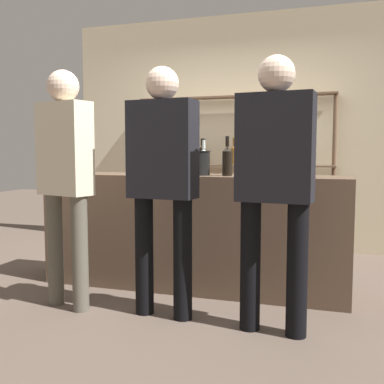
{
  "coord_description": "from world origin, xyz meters",
  "views": [
    {
      "loc": [
        1.13,
        -3.61,
        1.17
      ],
      "look_at": [
        0.0,
        0.0,
        0.83
      ],
      "focal_mm": 42.0,
      "sensor_mm": 36.0,
      "label": 1
    }
  ],
  "objects_px": {
    "counter_bottle_3": "(280,159)",
    "customer_center": "(163,172)",
    "counter_bottle_0": "(227,160)",
    "counter_bottle_2": "(177,160)",
    "customer_left": "(65,168)",
    "customer_right": "(275,173)",
    "wine_glass": "(297,160)",
    "ice_bucket": "(198,163)",
    "cork_jar": "(188,164)",
    "counter_bottle_1": "(204,160)"
  },
  "relations": [
    {
      "from": "wine_glass",
      "to": "customer_center",
      "type": "relative_size",
      "value": 0.1
    },
    {
      "from": "counter_bottle_0",
      "to": "customer_right",
      "type": "relative_size",
      "value": 0.18
    },
    {
      "from": "ice_bucket",
      "to": "customer_right",
      "type": "bearing_deg",
      "value": -45.22
    },
    {
      "from": "wine_glass",
      "to": "ice_bucket",
      "type": "distance_m",
      "value": 0.81
    },
    {
      "from": "counter_bottle_3",
      "to": "ice_bucket",
      "type": "relative_size",
      "value": 1.73
    },
    {
      "from": "customer_right",
      "to": "customer_left",
      "type": "relative_size",
      "value": 1.0
    },
    {
      "from": "customer_right",
      "to": "counter_bottle_3",
      "type": "bearing_deg",
      "value": 9.17
    },
    {
      "from": "counter_bottle_1",
      "to": "wine_glass",
      "type": "distance_m",
      "value": 0.86
    },
    {
      "from": "counter_bottle_0",
      "to": "wine_glass",
      "type": "relative_size",
      "value": 1.84
    },
    {
      "from": "counter_bottle_0",
      "to": "counter_bottle_1",
      "type": "height_order",
      "value": "counter_bottle_0"
    },
    {
      "from": "counter_bottle_2",
      "to": "customer_center",
      "type": "height_order",
      "value": "customer_center"
    },
    {
      "from": "cork_jar",
      "to": "customer_right",
      "type": "height_order",
      "value": "customer_right"
    },
    {
      "from": "counter_bottle_1",
      "to": "customer_left",
      "type": "xyz_separation_m",
      "value": [
        -0.81,
        -0.88,
        -0.05
      ]
    },
    {
      "from": "counter_bottle_0",
      "to": "ice_bucket",
      "type": "xyz_separation_m",
      "value": [
        -0.25,
        0.01,
        -0.02
      ]
    },
    {
      "from": "customer_center",
      "to": "customer_left",
      "type": "xyz_separation_m",
      "value": [
        -0.75,
        -0.04,
        0.02
      ]
    },
    {
      "from": "counter_bottle_1",
      "to": "cork_jar",
      "type": "distance_m",
      "value": 0.14
    },
    {
      "from": "counter_bottle_0",
      "to": "counter_bottle_2",
      "type": "xyz_separation_m",
      "value": [
        -0.43,
        -0.0,
        0.0
      ]
    },
    {
      "from": "customer_left",
      "to": "customer_right",
      "type": "bearing_deg",
      "value": -74.67
    },
    {
      "from": "customer_right",
      "to": "customer_left",
      "type": "height_order",
      "value": "customer_right"
    },
    {
      "from": "counter_bottle_0",
      "to": "customer_left",
      "type": "relative_size",
      "value": 0.18
    },
    {
      "from": "counter_bottle_3",
      "to": "wine_glass",
      "type": "bearing_deg",
      "value": -43.5
    },
    {
      "from": "counter_bottle_0",
      "to": "counter_bottle_2",
      "type": "relative_size",
      "value": 0.98
    },
    {
      "from": "counter_bottle_2",
      "to": "ice_bucket",
      "type": "relative_size",
      "value": 1.61
    },
    {
      "from": "customer_center",
      "to": "counter_bottle_0",
      "type": "bearing_deg",
      "value": -21.2
    },
    {
      "from": "counter_bottle_3",
      "to": "customer_center",
      "type": "xyz_separation_m",
      "value": [
        -0.73,
        -0.69,
        -0.09
      ]
    },
    {
      "from": "wine_glass",
      "to": "ice_bucket",
      "type": "bearing_deg",
      "value": 172.84
    },
    {
      "from": "counter_bottle_2",
      "to": "cork_jar",
      "type": "bearing_deg",
      "value": 79.39
    },
    {
      "from": "customer_left",
      "to": "customer_center",
      "type": "bearing_deg",
      "value": -70.61
    },
    {
      "from": "counter_bottle_1",
      "to": "counter_bottle_0",
      "type": "bearing_deg",
      "value": -37.55
    },
    {
      "from": "ice_bucket",
      "to": "customer_left",
      "type": "xyz_separation_m",
      "value": [
        -0.81,
        -0.7,
        -0.03
      ]
    },
    {
      "from": "wine_glass",
      "to": "customer_left",
      "type": "bearing_deg",
      "value": -159.62
    },
    {
      "from": "counter_bottle_3",
      "to": "cork_jar",
      "type": "bearing_deg",
      "value": 169.92
    },
    {
      "from": "counter_bottle_3",
      "to": "cork_jar",
      "type": "height_order",
      "value": "counter_bottle_3"
    },
    {
      "from": "counter_bottle_3",
      "to": "cork_jar",
      "type": "relative_size",
      "value": 2.07
    },
    {
      "from": "counter_bottle_0",
      "to": "customer_center",
      "type": "height_order",
      "value": "customer_center"
    },
    {
      "from": "counter_bottle_3",
      "to": "customer_center",
      "type": "distance_m",
      "value": 1.01
    },
    {
      "from": "counter_bottle_3",
      "to": "customer_right",
      "type": "height_order",
      "value": "customer_right"
    },
    {
      "from": "ice_bucket",
      "to": "customer_right",
      "type": "distance_m",
      "value": 1.02
    },
    {
      "from": "counter_bottle_1",
      "to": "cork_jar",
      "type": "height_order",
      "value": "counter_bottle_1"
    },
    {
      "from": "cork_jar",
      "to": "customer_center",
      "type": "height_order",
      "value": "customer_center"
    },
    {
      "from": "counter_bottle_0",
      "to": "counter_bottle_2",
      "type": "height_order",
      "value": "counter_bottle_2"
    },
    {
      "from": "wine_glass",
      "to": "customer_left",
      "type": "relative_size",
      "value": 0.1
    },
    {
      "from": "counter_bottle_2",
      "to": "ice_bucket",
      "type": "distance_m",
      "value": 0.18
    },
    {
      "from": "wine_glass",
      "to": "counter_bottle_3",
      "type": "bearing_deg",
      "value": 136.5
    },
    {
      "from": "counter_bottle_2",
      "to": "customer_center",
      "type": "distance_m",
      "value": 0.66
    },
    {
      "from": "customer_right",
      "to": "customer_center",
      "type": "bearing_deg",
      "value": 90.61
    },
    {
      "from": "counter_bottle_3",
      "to": "counter_bottle_0",
      "type": "bearing_deg",
      "value": -174.27
    },
    {
      "from": "counter_bottle_0",
      "to": "counter_bottle_2",
      "type": "distance_m",
      "value": 0.43
    },
    {
      "from": "counter_bottle_2",
      "to": "ice_bucket",
      "type": "height_order",
      "value": "counter_bottle_2"
    },
    {
      "from": "wine_glass",
      "to": "counter_bottle_0",
      "type": "bearing_deg",
      "value": 170.98
    }
  ]
}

